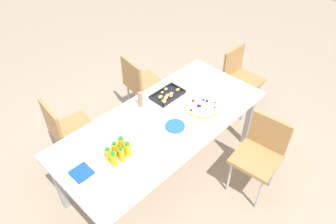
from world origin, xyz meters
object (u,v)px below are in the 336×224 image
party_table (163,125)px  juice_bottle_3 (108,154)px  juice_bottle_4 (115,149)px  juice_bottle_5 (121,144)px  chair_near_right (260,151)px  plate_stack (175,126)px  fruit_pizza (202,106)px  napkin_stack (81,173)px  juice_bottle_1 (122,154)px  juice_bottle_2 (128,149)px  chair_far_left (66,128)px  snack_tray (167,95)px  chair_end (239,75)px  cardboard_tube (140,100)px  juice_bottle_0 (114,159)px  chair_far_right (141,82)px

party_table → juice_bottle_3: 0.65m
juice_bottle_4 → juice_bottle_5: juice_bottle_5 is taller
party_table → juice_bottle_3: juice_bottle_3 is taller
party_table → chair_near_right: chair_near_right is taller
juice_bottle_3 → plate_stack: 0.67m
fruit_pizza → napkin_stack: bearing=172.7°
juice_bottle_1 → juice_bottle_2: bearing=5.7°
juice_bottle_4 → chair_far_left: bearing=91.3°
juice_bottle_3 → juice_bottle_5: juice_bottle_5 is taller
fruit_pizza → plate_stack: (-0.38, -0.00, -0.00)m
juice_bottle_1 → snack_tray: juice_bottle_1 is taller
party_table → chair_far_left: 1.01m
chair_end → fruit_pizza: 1.08m
juice_bottle_2 → juice_bottle_5: 0.08m
juice_bottle_4 → fruit_pizza: 0.97m
chair_end → plate_stack: (-1.41, -0.22, 0.24)m
chair_far_left → plate_stack: (0.60, -0.94, 0.24)m
juice_bottle_4 → cardboard_tube: (0.56, 0.32, 0.02)m
juice_bottle_3 → juice_bottle_5: 0.14m
party_table → napkin_stack: bearing=178.2°
juice_bottle_1 → juice_bottle_5: juice_bottle_5 is taller
party_table → juice_bottle_1: juice_bottle_1 is taller
chair_end → cardboard_tube: (-1.43, 0.22, 0.32)m
juice_bottle_0 → cardboard_tube: cardboard_tube is taller
juice_bottle_5 → napkin_stack: size_ratio=0.98×
chair_end → juice_bottle_5: size_ratio=5.63×
juice_bottle_3 → cardboard_tube: (0.63, 0.32, 0.02)m
chair_far_right → juice_bottle_0: bearing=-42.3°
juice_bottle_1 → fruit_pizza: (0.96, -0.04, -0.05)m
juice_bottle_5 → napkin_stack: juice_bottle_5 is taller
juice_bottle_5 → plate_stack: 0.53m
chair_far_right → fruit_pizza: bearing=3.4°
juice_bottle_2 → fruit_pizza: size_ratio=0.40×
juice_bottle_4 → snack_tray: juice_bottle_4 is taller
juice_bottle_2 → chair_end: bearing=5.0°
fruit_pizza → chair_far_right: bearing=85.9°
chair_far_left → juice_bottle_0: size_ratio=6.20×
plate_stack → cardboard_tube: size_ratio=1.08×
chair_far_right → plate_stack: (-0.45, -0.99, 0.24)m
juice_bottle_2 → fruit_pizza: juice_bottle_2 is taller
chair_near_right → snack_tray: (-0.23, 1.00, 0.25)m
juice_bottle_0 → juice_bottle_2: juice_bottle_2 is taller
juice_bottle_5 → snack_tray: (0.79, 0.23, -0.06)m
juice_bottle_1 → juice_bottle_2: size_ratio=1.00×
chair_end → juice_bottle_3: 2.09m
cardboard_tube → chair_end: bearing=-8.7°
juice_bottle_3 → juice_bottle_4: bearing=0.4°
chair_far_right → cardboard_tube: bearing=-33.4°
juice_bottle_5 → juice_bottle_2: bearing=-89.4°
juice_bottle_4 → snack_tray: (0.85, 0.24, -0.05)m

